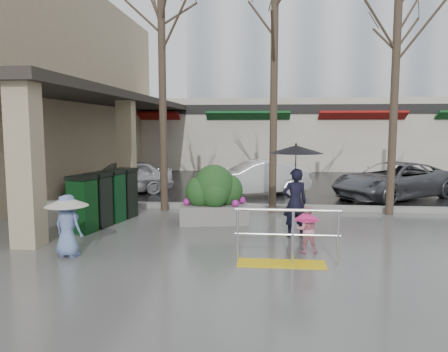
% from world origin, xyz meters
% --- Properties ---
extents(ground, '(120.00, 120.00, 0.00)m').
position_xyz_m(ground, '(0.00, 0.00, 0.00)').
color(ground, '#51514F').
rests_on(ground, ground).
extents(street_asphalt, '(120.00, 36.00, 0.01)m').
position_xyz_m(street_asphalt, '(0.00, 22.00, 0.01)').
color(street_asphalt, black).
rests_on(street_asphalt, ground).
extents(curb, '(120.00, 0.30, 0.15)m').
position_xyz_m(curb, '(0.00, 4.00, 0.07)').
color(curb, gray).
rests_on(curb, ground).
extents(near_building, '(6.00, 18.00, 8.00)m').
position_xyz_m(near_building, '(-9.00, 8.00, 4.00)').
color(near_building, tan).
rests_on(near_building, ground).
extents(canopy_slab, '(2.80, 18.00, 0.25)m').
position_xyz_m(canopy_slab, '(-4.80, 8.00, 3.62)').
color(canopy_slab, '#2D2823').
rests_on(canopy_slab, pillar_front).
extents(pillar_front, '(0.55, 0.55, 3.50)m').
position_xyz_m(pillar_front, '(-3.90, -0.50, 1.75)').
color(pillar_front, tan).
rests_on(pillar_front, ground).
extents(pillar_back, '(0.55, 0.55, 3.50)m').
position_xyz_m(pillar_back, '(-3.90, 6.00, 1.75)').
color(pillar_back, tan).
rests_on(pillar_back, ground).
extents(storefront_row, '(34.00, 6.74, 4.00)m').
position_xyz_m(storefront_row, '(2.00, 17.97, 2.01)').
color(storefront_row, beige).
rests_on(storefront_row, ground).
extents(office_tower, '(18.00, 12.00, 25.00)m').
position_xyz_m(office_tower, '(4.00, 30.00, 12.50)').
color(office_tower, '#8C99A8').
rests_on(office_tower, ground).
extents(handrail, '(1.90, 0.50, 1.03)m').
position_xyz_m(handrail, '(1.36, -1.20, 0.38)').
color(handrail, yellow).
rests_on(handrail, ground).
extents(tree_west, '(3.20, 3.20, 6.80)m').
position_xyz_m(tree_west, '(-2.00, 3.60, 5.08)').
color(tree_west, '#382B21').
rests_on(tree_west, ground).
extents(tree_midwest, '(3.20, 3.20, 7.00)m').
position_xyz_m(tree_midwest, '(1.20, 3.60, 5.23)').
color(tree_midwest, '#382B21').
rests_on(tree_midwest, ground).
extents(tree_mideast, '(3.20, 3.20, 6.50)m').
position_xyz_m(tree_mideast, '(4.50, 3.60, 4.86)').
color(tree_mideast, '#382B21').
rests_on(tree_mideast, ground).
extents(woman, '(1.22, 1.22, 2.12)m').
position_xyz_m(woman, '(1.66, 0.85, 1.32)').
color(woman, black).
rests_on(woman, ground).
extents(child_pink, '(0.50, 0.50, 0.94)m').
position_xyz_m(child_pink, '(1.81, -0.42, 0.53)').
color(child_pink, pink).
rests_on(child_pink, ground).
extents(child_blue, '(0.82, 0.82, 1.21)m').
position_xyz_m(child_blue, '(-2.77, -1.10, 0.75)').
color(child_blue, '#6781B7').
rests_on(child_blue, ground).
extents(planter, '(1.85, 1.13, 1.51)m').
position_xyz_m(planter, '(-0.32, 2.07, 0.72)').
color(planter, slate).
rests_on(planter, ground).
extents(news_boxes, '(1.08, 2.48, 1.35)m').
position_xyz_m(news_boxes, '(-3.06, 1.65, 0.68)').
color(news_boxes, '#0C3715').
rests_on(news_boxes, ground).
extents(car_a, '(3.92, 3.25, 1.26)m').
position_xyz_m(car_a, '(-4.27, 6.44, 0.63)').
color(car_a, '#B9BABF').
rests_on(car_a, ground).
extents(car_b, '(4.05, 2.65, 1.26)m').
position_xyz_m(car_b, '(0.64, 6.69, 0.63)').
color(car_b, white).
rests_on(car_b, ground).
extents(car_c, '(4.92, 4.30, 1.26)m').
position_xyz_m(car_c, '(5.37, 6.44, 0.63)').
color(car_c, '#575A5F').
rests_on(car_c, ground).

